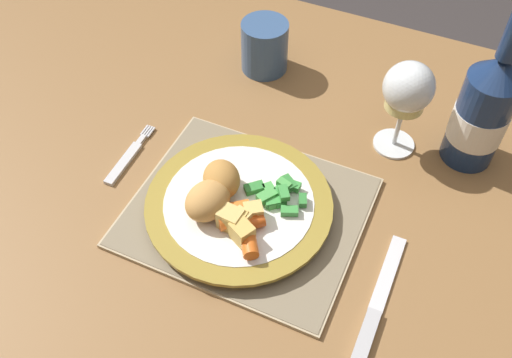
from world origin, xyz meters
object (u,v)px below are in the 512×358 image
Objects in this scene: table_knife at (376,308)px; wine_glass at (408,92)px; drinking_cup at (265,45)px; dinner_plate at (239,206)px; fork at (127,159)px; bottle at (484,110)px; dining_table at (244,204)px.

table_knife is 0.30m from wine_glass.
wine_glass is 0.27m from drinking_cup.
table_knife is 0.47m from drinking_cup.
wine_glass reaches higher than dinner_plate.
wine_glass is 1.73× the size of drinking_cup.
dinner_plate is 0.28m from wine_glass.
fork is at bearing -109.36° from drinking_cup.
dinner_plate reaches higher than fork.
drinking_cup is (-0.30, 0.36, 0.04)m from table_knife.
wine_glass reaches higher than drinking_cup.
drinking_cup is at bearing 170.12° from bottle.
bottle is (0.05, 0.30, 0.09)m from table_knife.
bottle reaches higher than drinking_cup.
bottle is at bearing 80.88° from table_knife.
fork is 0.30m from drinking_cup.
wine_glass reaches higher than fork.
table_knife is at bearing -99.12° from bottle.
table_knife is at bearing -29.18° from dining_table.
bottle reaches higher than table_knife.
table_knife is at bearing -78.69° from wine_glass.
dining_table is 0.13m from dinner_plate.
fork is at bearing -161.78° from dining_table.
wine_glass is 0.11m from bottle.
table_knife is 0.70× the size of bottle.
dinner_plate is at bearing -68.15° from dining_table.
bottle is (0.45, 0.22, 0.09)m from fork.
fork is (-0.19, 0.02, -0.01)m from dinner_plate.
bottle is at bearing -9.88° from drinking_cup.
drinking_cup is at bearing 161.11° from wine_glass.
drinking_cup reaches higher than fork.
dining_table is 5.67× the size of bottle.
bottle is (0.10, 0.02, -0.02)m from wine_glass.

